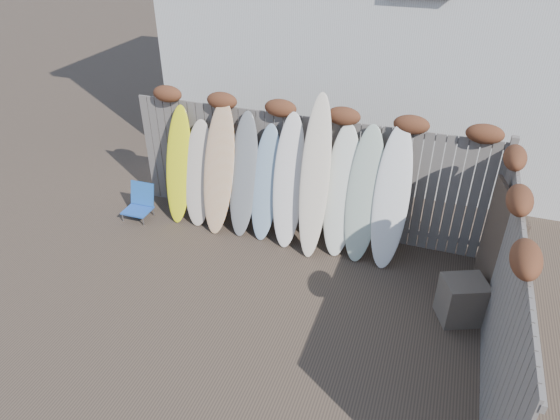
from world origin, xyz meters
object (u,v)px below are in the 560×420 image
(beach_chair, at_px, (140,202))
(wooden_crate, at_px, (462,300))
(lattice_panel, at_px, (496,258))
(surfboard_0, at_px, (179,165))

(beach_chair, distance_m, wooden_crate, 5.56)
(lattice_panel, bearing_deg, surfboard_0, 157.59)
(surfboard_0, bearing_deg, lattice_panel, -13.62)
(beach_chair, distance_m, lattice_panel, 5.87)
(lattice_panel, height_order, surfboard_0, surfboard_0)
(beach_chair, relative_size, wooden_crate, 0.95)
(wooden_crate, height_order, surfboard_0, surfboard_0)
(wooden_crate, distance_m, surfboard_0, 4.97)
(beach_chair, distance_m, surfboard_0, 1.04)
(beach_chair, height_order, wooden_crate, wooden_crate)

